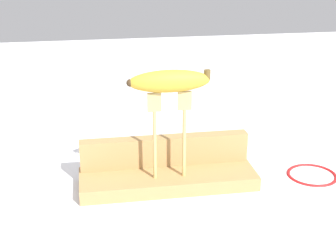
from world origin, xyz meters
TOP-DOWN VIEW (x-y plane):
  - ground_plane at (0.00, 0.00)m, footprint 3.00×3.00m
  - wooden_board at (0.00, 0.00)m, footprint 0.35×0.11m
  - board_backstop at (0.00, 0.04)m, footprint 0.34×0.03m
  - fork_stand_center at (0.00, -0.02)m, footprint 0.08×0.01m
  - banana_raised_center at (-0.00, -0.02)m, footprint 0.15×0.04m
  - wire_coil at (0.30, -0.01)m, footprint 0.10×0.10m

SIDE VIEW (x-z plane):
  - ground_plane at x=0.00m, z-range 0.00..0.00m
  - wire_coil at x=0.30m, z-range 0.00..0.01m
  - wooden_board at x=0.00m, z-range 0.00..0.03m
  - board_backstop at x=0.00m, z-range 0.03..0.09m
  - fork_stand_center at x=0.00m, z-range 0.05..0.22m
  - banana_raised_center at x=0.00m, z-range 0.20..0.24m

